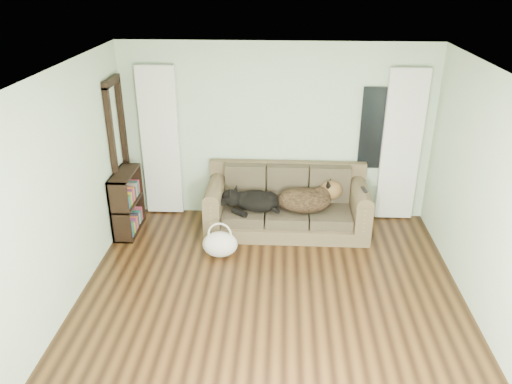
# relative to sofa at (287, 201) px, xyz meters

# --- Properties ---
(floor) EXTENTS (5.00, 5.00, 0.00)m
(floor) POSITION_rel_sofa_xyz_m (-0.18, -1.97, -0.45)
(floor) COLOR black
(floor) RESTS_ON ground
(ceiling) EXTENTS (5.00, 5.00, 0.00)m
(ceiling) POSITION_rel_sofa_xyz_m (-0.18, -1.97, 2.15)
(ceiling) COLOR white
(ceiling) RESTS_ON ground
(wall_back) EXTENTS (4.50, 0.04, 2.60)m
(wall_back) POSITION_rel_sofa_xyz_m (-0.18, 0.53, 0.85)
(wall_back) COLOR beige
(wall_back) RESTS_ON ground
(wall_left) EXTENTS (0.04, 5.00, 2.60)m
(wall_left) POSITION_rel_sofa_xyz_m (-2.43, -1.97, 0.85)
(wall_left) COLOR beige
(wall_left) RESTS_ON ground
(wall_right) EXTENTS (0.04, 5.00, 2.60)m
(wall_right) POSITION_rel_sofa_xyz_m (2.07, -1.97, 0.85)
(wall_right) COLOR beige
(wall_right) RESTS_ON ground
(curtain_left) EXTENTS (0.55, 0.08, 2.25)m
(curtain_left) POSITION_rel_sofa_xyz_m (-1.88, 0.45, 0.70)
(curtain_left) COLOR white
(curtain_left) RESTS_ON ground
(curtain_right) EXTENTS (0.55, 0.08, 2.25)m
(curtain_right) POSITION_rel_sofa_xyz_m (1.62, 0.45, 0.70)
(curtain_right) COLOR white
(curtain_right) RESTS_ON ground
(window_pane) EXTENTS (0.50, 0.03, 1.20)m
(window_pane) POSITION_rel_sofa_xyz_m (1.27, 0.50, 0.95)
(window_pane) COLOR black
(window_pane) RESTS_ON wall_back
(door_casing) EXTENTS (0.07, 0.60, 2.10)m
(door_casing) POSITION_rel_sofa_xyz_m (-2.38, 0.08, 0.60)
(door_casing) COLOR black
(door_casing) RESTS_ON ground
(sofa) EXTENTS (2.30, 0.99, 0.94)m
(sofa) POSITION_rel_sofa_xyz_m (0.00, 0.00, 0.00)
(sofa) COLOR #4B4233
(sofa) RESTS_ON floor
(dog_black_lab) EXTENTS (0.74, 0.59, 0.28)m
(dog_black_lab) POSITION_rel_sofa_xyz_m (-0.47, -0.08, 0.03)
(dog_black_lab) COLOR black
(dog_black_lab) RESTS_ON sofa
(dog_shepherd) EXTENTS (0.83, 0.61, 0.35)m
(dog_shepherd) POSITION_rel_sofa_xyz_m (0.29, -0.03, 0.04)
(dog_shepherd) COLOR black
(dog_shepherd) RESTS_ON sofa
(tv_remote) EXTENTS (0.07, 0.18, 0.02)m
(tv_remote) POSITION_rel_sofa_xyz_m (1.05, -0.15, 0.28)
(tv_remote) COLOR black
(tv_remote) RESTS_ON sofa
(tote_bag) EXTENTS (0.57, 0.52, 0.34)m
(tote_bag) POSITION_rel_sofa_xyz_m (-0.88, -0.77, -0.29)
(tote_bag) COLOR silver
(tote_bag) RESTS_ON floor
(bookshelf) EXTENTS (0.32, 0.75, 0.92)m
(bookshelf) POSITION_rel_sofa_xyz_m (-2.27, -0.17, 0.05)
(bookshelf) COLOR black
(bookshelf) RESTS_ON floor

